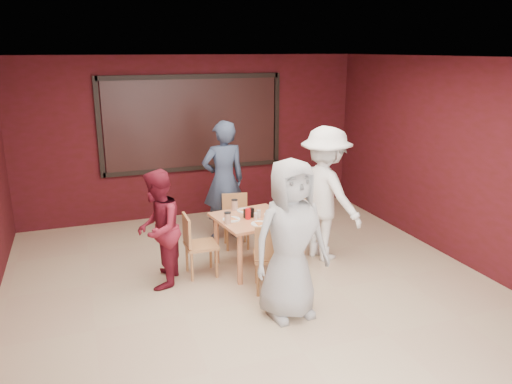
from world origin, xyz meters
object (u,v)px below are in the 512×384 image
object	(u,v)px
chair_back	(236,217)
diner_front	(291,240)
chair_front	(272,254)
chair_left	(196,242)
diner_back	(224,181)
diner_right	(325,194)
chair_right	(297,227)
dining_table	(252,223)
diner_left	(158,229)

from	to	relation	value
chair_back	diner_front	size ratio (longest dim) A/B	0.44
chair_front	chair_left	size ratio (longest dim) A/B	1.08
diner_back	diner_right	distance (m)	1.65
chair_left	diner_right	size ratio (longest dim) A/B	0.44
chair_right	diner_back	size ratio (longest dim) A/B	0.46
diner_front	diner_right	world-z (taller)	diner_right
chair_front	diner_right	xyz separation A→B (m)	(1.10, 0.77, 0.43)
dining_table	chair_back	bearing A→B (deg)	87.36
dining_table	chair_right	bearing A→B (deg)	4.52
chair_back	diner_right	xyz separation A→B (m)	(1.04, -0.85, 0.50)
chair_right	diner_left	distance (m)	1.97
chair_front	diner_left	bearing A→B (deg)	151.49
diner_left	chair_left	bearing A→B (deg)	122.80
chair_back	diner_right	bearing A→B (deg)	-39.27
chair_front	chair_right	world-z (taller)	chair_front
diner_left	diner_right	bearing A→B (deg)	112.61
diner_left	diner_right	distance (m)	2.36
diner_right	chair_back	bearing A→B (deg)	30.98
dining_table	chair_front	size ratio (longest dim) A/B	1.15
dining_table	chair_right	xyz separation A→B (m)	(0.68, 0.05, -0.16)
chair_left	diner_back	distance (m)	1.48
diner_left	chair_front	bearing A→B (deg)	81.91
chair_front	diner_front	size ratio (longest dim) A/B	0.50
diner_back	diner_right	size ratio (longest dim) A/B	0.99
chair_front	chair_back	bearing A→B (deg)	88.12
diner_left	diner_right	size ratio (longest dim) A/B	0.79
dining_table	diner_right	distance (m)	1.12
chair_front	chair_right	bearing A→B (deg)	49.41
dining_table	chair_back	xyz separation A→B (m)	(0.04, 0.86, -0.20)
chair_right	chair_left	bearing A→B (deg)	-179.04
chair_back	chair_left	distance (m)	1.17
chair_left	dining_table	bearing A→B (deg)	-2.18
diner_front	diner_left	size ratio (longest dim) A/B	1.21
dining_table	chair_right	size ratio (longest dim) A/B	1.22
diner_left	diner_right	xyz separation A→B (m)	(2.35, 0.09, 0.20)
chair_front	diner_back	distance (m)	2.03
chair_back	chair_left	world-z (taller)	chair_left
dining_table	chair_right	world-z (taller)	dining_table
chair_front	diner_front	bearing A→B (deg)	-91.11
dining_table	diner_right	bearing A→B (deg)	0.60
chair_left	diner_left	size ratio (longest dim) A/B	0.56
dining_table	diner_back	xyz separation A→B (m)	(-0.04, 1.23, 0.29)
diner_back	chair_left	bearing A→B (deg)	56.10
chair_front	diner_left	xyz separation A→B (m)	(-1.25, 0.68, 0.24)
diner_right	chair_right	bearing A→B (deg)	64.20
chair_back	chair_left	size ratio (longest dim) A/B	0.95
chair_front	diner_right	bearing A→B (deg)	35.05
chair_back	diner_front	world-z (taller)	diner_front
chair_back	diner_back	world-z (taller)	diner_back
diner_front	diner_back	distance (m)	2.54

